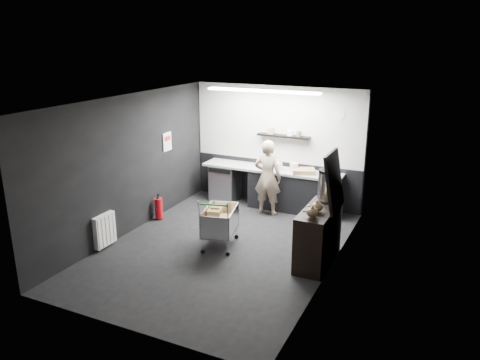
% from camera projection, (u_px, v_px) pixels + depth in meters
% --- Properties ---
extents(floor, '(5.50, 5.50, 0.00)m').
position_uv_depth(floor, '(222.00, 248.00, 8.61)').
color(floor, black).
rests_on(floor, ground).
extents(ceiling, '(5.50, 5.50, 0.00)m').
position_uv_depth(ceiling, '(220.00, 101.00, 7.81)').
color(ceiling, silver).
rests_on(ceiling, wall_back).
extents(wall_back, '(5.50, 0.00, 5.50)m').
position_uv_depth(wall_back, '(277.00, 146.00, 10.59)').
color(wall_back, black).
rests_on(wall_back, floor).
extents(wall_front, '(5.50, 0.00, 5.50)m').
position_uv_depth(wall_front, '(120.00, 236.00, 5.83)').
color(wall_front, black).
rests_on(wall_front, floor).
extents(wall_left, '(0.00, 5.50, 5.50)m').
position_uv_depth(wall_left, '(129.00, 165.00, 9.02)').
color(wall_left, black).
rests_on(wall_left, floor).
extents(wall_right, '(0.00, 5.50, 5.50)m').
position_uv_depth(wall_right, '(333.00, 193.00, 7.40)').
color(wall_right, black).
rests_on(wall_right, floor).
extents(kitchen_wall_panel, '(3.95, 0.02, 1.70)m').
position_uv_depth(kitchen_wall_panel, '(277.00, 124.00, 10.42)').
color(kitchen_wall_panel, silver).
rests_on(kitchen_wall_panel, wall_back).
extents(dado_panel, '(3.95, 0.02, 1.00)m').
position_uv_depth(dado_panel, '(276.00, 182.00, 10.82)').
color(dado_panel, black).
rests_on(dado_panel, wall_back).
extents(floating_shelf, '(1.20, 0.22, 0.04)m').
position_uv_depth(floating_shelf, '(284.00, 136.00, 10.31)').
color(floating_shelf, black).
rests_on(floating_shelf, wall_back).
extents(wall_clock, '(0.20, 0.03, 0.20)m').
position_uv_depth(wall_clock, '(340.00, 115.00, 9.75)').
color(wall_clock, white).
rests_on(wall_clock, wall_back).
extents(poster, '(0.02, 0.30, 0.40)m').
position_uv_depth(poster, '(167.00, 142.00, 10.08)').
color(poster, white).
rests_on(poster, wall_left).
extents(poster_red_band, '(0.02, 0.22, 0.10)m').
position_uv_depth(poster_red_band, '(167.00, 139.00, 10.05)').
color(poster_red_band, red).
rests_on(poster_red_band, poster).
extents(radiator, '(0.10, 0.50, 0.60)m').
position_uv_depth(radiator, '(105.00, 230.00, 8.51)').
color(radiator, white).
rests_on(radiator, wall_left).
extents(ceiling_strip, '(2.40, 0.20, 0.04)m').
position_uv_depth(ceiling_strip, '(262.00, 91.00, 9.42)').
color(ceiling_strip, white).
rests_on(ceiling_strip, ceiling).
extents(prep_counter, '(3.20, 0.61, 0.90)m').
position_uv_depth(prep_counter, '(276.00, 188.00, 10.51)').
color(prep_counter, black).
rests_on(prep_counter, floor).
extents(person, '(0.61, 0.41, 1.65)m').
position_uv_depth(person, '(268.00, 177.00, 10.03)').
color(person, beige).
rests_on(person, floor).
extents(shopping_cart, '(0.74, 1.03, 1.00)m').
position_uv_depth(shopping_cart, '(220.00, 222.00, 8.55)').
color(shopping_cart, silver).
rests_on(shopping_cart, floor).
extents(sideboard, '(0.56, 1.30, 1.95)m').
position_uv_depth(sideboard, '(320.00, 228.00, 7.93)').
color(sideboard, black).
rests_on(sideboard, floor).
extents(fire_extinguisher, '(0.17, 0.17, 0.55)m').
position_uv_depth(fire_extinguisher, '(159.00, 207.00, 9.87)').
color(fire_extinguisher, red).
rests_on(fire_extinguisher, floor).
extents(cardboard_box, '(0.57, 0.51, 0.09)m').
position_uv_depth(cardboard_box, '(304.00, 171.00, 10.06)').
color(cardboard_box, '#9E7D54').
rests_on(cardboard_box, prep_counter).
extents(pink_tub, '(0.18, 0.18, 0.18)m').
position_uv_depth(pink_tub, '(294.00, 167.00, 10.19)').
color(pink_tub, '#F8D7DB').
rests_on(pink_tub, prep_counter).
extents(white_container, '(0.24, 0.21, 0.17)m').
position_uv_depth(white_container, '(277.00, 166.00, 10.30)').
color(white_container, white).
rests_on(white_container, prep_counter).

